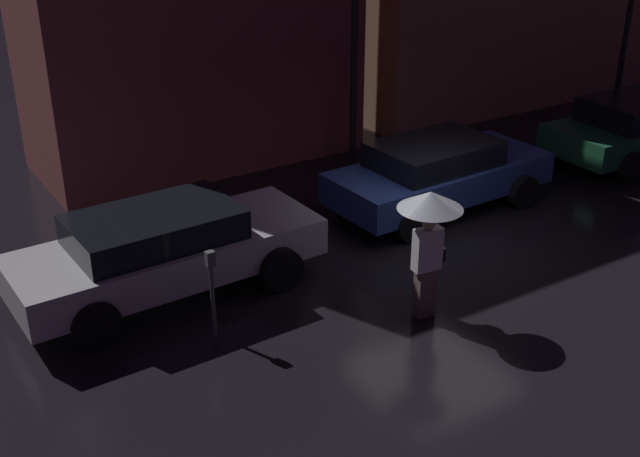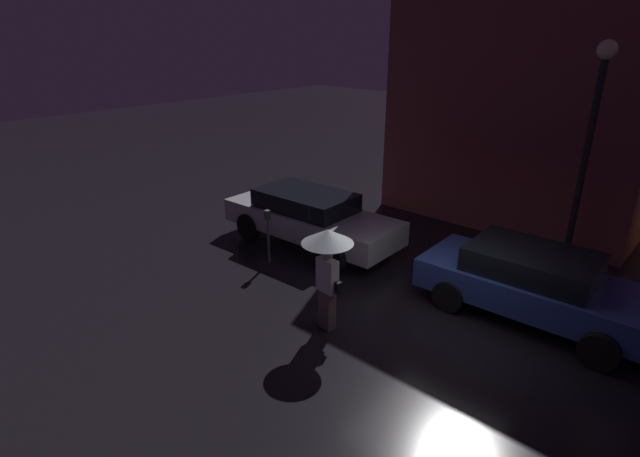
{
  "view_description": "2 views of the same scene",
  "coord_description": "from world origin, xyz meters",
  "px_view_note": "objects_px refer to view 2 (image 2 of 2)",
  "views": [
    {
      "loc": [
        -8.09,
        -8.99,
        6.14
      ],
      "look_at": [
        -2.46,
        -0.12,
        1.15
      ],
      "focal_mm": 45.0,
      "sensor_mm": 36.0,
      "label": 1
    },
    {
      "loc": [
        3.71,
        -7.28,
        5.12
      ],
      "look_at": [
        -2.74,
        -0.12,
        1.25
      ],
      "focal_mm": 28.0,
      "sensor_mm": 36.0,
      "label": 2
    }
  ],
  "objects_px": {
    "pedestrian_with_umbrella": "(328,253)",
    "parking_meter": "(268,231)",
    "street_lamp_near": "(591,128)",
    "parked_car_blue": "(536,283)",
    "parked_car_silver": "(310,216)"
  },
  "relations": [
    {
      "from": "parked_car_blue",
      "to": "street_lamp_near",
      "type": "xyz_separation_m",
      "value": [
        -0.2,
        2.5,
        2.52
      ]
    },
    {
      "from": "pedestrian_with_umbrella",
      "to": "street_lamp_near",
      "type": "bearing_deg",
      "value": -108.04
    },
    {
      "from": "pedestrian_with_umbrella",
      "to": "parking_meter",
      "type": "distance_m",
      "value": 3.1
    },
    {
      "from": "parking_meter",
      "to": "parked_car_silver",
      "type": "bearing_deg",
      "value": 92.61
    },
    {
      "from": "parked_car_silver",
      "to": "parked_car_blue",
      "type": "bearing_deg",
      "value": 1.0
    },
    {
      "from": "parking_meter",
      "to": "street_lamp_near",
      "type": "xyz_separation_m",
      "value": [
        5.25,
        4.26,
        2.42
      ]
    },
    {
      "from": "parked_car_silver",
      "to": "pedestrian_with_umbrella",
      "type": "relative_size",
      "value": 2.42
    },
    {
      "from": "pedestrian_with_umbrella",
      "to": "parking_meter",
      "type": "bearing_deg",
      "value": -15.63
    },
    {
      "from": "pedestrian_with_umbrella",
      "to": "street_lamp_near",
      "type": "height_order",
      "value": "street_lamp_near"
    },
    {
      "from": "parked_car_silver",
      "to": "parked_car_blue",
      "type": "relative_size",
      "value": 1.08
    },
    {
      "from": "parked_car_blue",
      "to": "parking_meter",
      "type": "relative_size",
      "value": 3.32
    },
    {
      "from": "parking_meter",
      "to": "parked_car_blue",
      "type": "bearing_deg",
      "value": 17.89
    },
    {
      "from": "pedestrian_with_umbrella",
      "to": "parking_meter",
      "type": "height_order",
      "value": "pedestrian_with_umbrella"
    },
    {
      "from": "parking_meter",
      "to": "pedestrian_with_umbrella",
      "type": "bearing_deg",
      "value": -21.99
    },
    {
      "from": "parked_car_blue",
      "to": "pedestrian_with_umbrella",
      "type": "bearing_deg",
      "value": -134.61
    }
  ]
}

